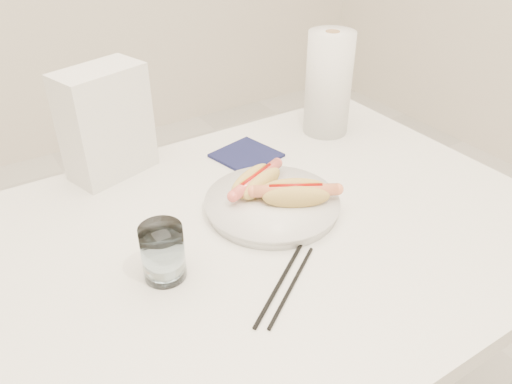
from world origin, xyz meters
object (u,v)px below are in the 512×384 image
hotdog_left (256,182)px  water_glass (163,252)px  hotdog_right (295,193)px  napkin_box (106,123)px  paper_towel_roll (328,84)px  plate (272,205)px  table (240,262)px

hotdog_left → water_glass: water_glass is taller
hotdog_right → water_glass: bearing=-143.4°
water_glass → napkin_box: (0.04, 0.37, 0.07)m
water_glass → paper_towel_roll: size_ratio=0.39×
hotdog_right → paper_towel_roll: (0.28, 0.24, 0.08)m
plate → water_glass: (-0.25, -0.06, 0.04)m
table → plate: size_ratio=4.75×
paper_towel_roll → hotdog_right: bearing=-138.4°
table → napkin_box: size_ratio=5.15×
plate → paper_towel_roll: bearing=35.0°
paper_towel_roll → napkin_box: bearing=169.8°
water_glass → paper_towel_roll: bearing=26.3°
paper_towel_roll → hotdog_left: bearing=-152.0°
hotdog_right → water_glass: size_ratio=1.56×
water_glass → table: bearing=7.6°
hotdog_right → paper_towel_roll: 0.38m
plate → hotdog_left: (-0.00, 0.05, 0.03)m
water_glass → napkin_box: bearing=83.3°
table → hotdog_right: size_ratio=7.94×
plate → napkin_box: size_ratio=1.08×
table → paper_towel_roll: bearing=32.2°
table → napkin_box: (-0.11, 0.35, 0.18)m
water_glass → hotdog_left: bearing=24.0°
hotdog_left → hotdog_right: 0.09m
hotdog_left → water_glass: 0.27m
hotdog_left → paper_towel_roll: paper_towel_roll is taller
water_glass → napkin_box: 0.38m
table → paper_towel_roll: 0.52m
hotdog_left → water_glass: size_ratio=1.54×
napkin_box → paper_towel_roll: 0.53m
napkin_box → hotdog_left: bearing=-68.9°
table → hotdog_left: bearing=43.9°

